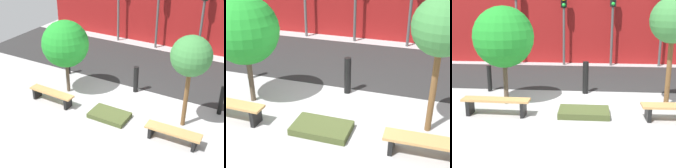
% 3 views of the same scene
% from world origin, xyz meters
% --- Properties ---
extents(ground_plane, '(18.00, 18.00, 0.00)m').
position_xyz_m(ground_plane, '(0.00, 0.00, 0.00)').
color(ground_plane, '#9F9F9F').
extents(road_strip, '(18.00, 4.35, 0.01)m').
position_xyz_m(road_strip, '(0.00, 3.82, 0.01)').
color(road_strip, '#272727').
rests_on(road_strip, ground).
extents(building_facade, '(16.20, 0.50, 3.40)m').
position_xyz_m(building_facade, '(0.00, 7.04, 1.70)').
color(building_facade, maroon).
rests_on(building_facade, ground).
extents(bench_left, '(1.87, 0.43, 0.47)m').
position_xyz_m(bench_left, '(-2.39, -0.92, 0.34)').
color(bench_left, black).
rests_on(bench_left, ground).
extents(bench_right, '(1.77, 0.49, 0.43)m').
position_xyz_m(bench_right, '(2.39, -0.92, 0.31)').
color(bench_right, black).
rests_on(bench_right, ground).
extents(planter_bed, '(1.38, 0.85, 0.17)m').
position_xyz_m(planter_bed, '(0.00, -0.72, 0.08)').
color(planter_bed, '#404A25').
rests_on(planter_bed, ground).
extents(tree_behind_left_bench, '(1.79, 1.79, 2.92)m').
position_xyz_m(tree_behind_left_bench, '(-2.39, 0.12, 2.02)').
color(tree_behind_left_bench, '#4D3E30').
rests_on(tree_behind_left_bench, ground).
extents(tree_behind_right_bench, '(1.28, 1.28, 3.17)m').
position_xyz_m(tree_behind_right_bench, '(2.39, 0.12, 2.50)').
color(tree_behind_right_bench, brown).
rests_on(tree_behind_right_bench, ground).
extents(bollard_far_left, '(0.15, 0.15, 0.91)m').
position_xyz_m(bollard_far_left, '(-3.32, 1.40, 0.45)').
color(bollard_far_left, black).
rests_on(bollard_far_left, ground).
extents(bollard_left, '(0.20, 0.20, 1.09)m').
position_xyz_m(bollard_left, '(0.00, 1.40, 0.55)').
color(bollard_left, black).
rests_on(bollard_left, ground).
extents(bollard_center, '(0.16, 0.16, 1.08)m').
position_xyz_m(bollard_center, '(3.32, 1.40, 0.54)').
color(bollard_center, black).
rests_on(bollard_center, ground).
extents(traffic_light_mid_west, '(0.28, 0.27, 3.52)m').
position_xyz_m(traffic_light_mid_west, '(-1.15, 6.28, 2.44)').
color(traffic_light_mid_west, '#4B4B4B').
rests_on(traffic_light_mid_west, ground).
extents(traffic_light_mid_east, '(0.28, 0.27, 3.57)m').
position_xyz_m(traffic_light_mid_east, '(1.15, 6.28, 2.47)').
color(traffic_light_mid_east, '#4A4A4A').
rests_on(traffic_light_mid_east, ground).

